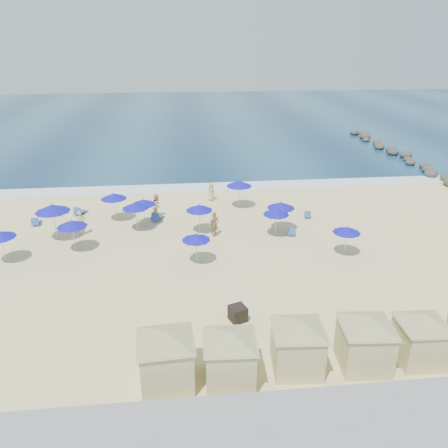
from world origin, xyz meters
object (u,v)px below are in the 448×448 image
Objects in this scene: umbrella_0 at (52,208)px; umbrella_5 at (135,206)px; cabana_2 at (298,338)px; beachgoer_1 at (157,206)px; trash_bin at (238,313)px; umbrella_8 at (281,205)px; umbrella_1 at (0,234)px; umbrella_10 at (276,212)px; umbrella_2 at (114,196)px; umbrella_7 at (199,208)px; cabana_4 at (422,332)px; umbrella_9 at (239,183)px; umbrella_6 at (196,237)px; umbrella_11 at (347,230)px; cabana_0 at (166,350)px; rock_jetty at (397,154)px; cabana_3 at (366,335)px; beachgoer_3 at (211,192)px; cabana_1 at (230,350)px; beachgoer_2 at (214,224)px; umbrella_3 at (72,224)px; beachgoer_0 at (81,223)px; umbrella_4 at (143,202)px.

umbrella_0 reaches higher than umbrella_5.
cabana_2 is 19.32m from beachgoer_1.
umbrella_8 reaches higher than trash_bin.
umbrella_10 is at bearing 6.58° from umbrella_1.
umbrella_5 is (-5.93, 11.95, 1.55)m from trash_bin.
umbrella_2 is 1.03× the size of umbrella_7.
cabana_4 reaches higher than umbrella_7.
trash_bin is 16.09m from umbrella_9.
umbrella_10 reaches higher than umbrella_6.
umbrella_9 is 1.18× the size of umbrella_11.
cabana_0 is at bearing -118.52° from umbrella_10.
cabana_4 is 1.52× the size of umbrella_0.
cabana_3 reaches higher than rock_jetty.
rock_jetty is 16.58× the size of beachgoer_3.
umbrella_6 reaches higher than beachgoer_3.
rock_jetty is 40.27m from umbrella_0.
cabana_2 reaches higher than umbrella_0.
umbrella_11 is at bearing -21.61° from umbrella_5.
cabana_1 is at bearing 44.43° from beachgoer_3.
cabana_0 is 15.75m from umbrella_1.
beachgoer_1 is at bearing 6.63° from umbrella_2.
beachgoer_2 is (-23.82, -20.41, 0.56)m from rock_jetty.
umbrella_9 is 6.26m from umbrella_10.
beachgoer_1 is at bearing 109.77° from cabana_2.
umbrella_6 is 1.28× the size of beachgoer_3.
umbrella_3 is (-17.31, 12.71, 0.48)m from cabana_4.
cabana_4 is at bearing -92.47° from umbrella_11.
umbrella_3 is (-33.31, -21.84, 1.61)m from rock_jetty.
umbrella_2 is 1.28× the size of beachgoer_0.
umbrella_9 is at bearing -61.59° from beachgoer_1.
cabana_0 reaches higher than cabana_3.
cabana_3 reaches higher than umbrella_2.
cabana_4 reaches higher than beachgoer_1.
umbrella_7 reaches higher than umbrella_4.
trash_bin is at bearing -63.61° from umbrella_5.
cabana_0 reaches higher than trash_bin.
beachgoer_3 is at bearing 69.46° from trash_bin.
trash_bin is at bearing 153.25° from cabana_4.
rock_jetty is at bearing 32.30° from trash_bin.
beachgoer_1 reaches higher than beachgoer_0.
umbrella_2 is 1.01× the size of umbrella_3.
beachgoer_0 reaches higher than rock_jetty.
umbrella_9 is 3.19m from beachgoer_3.
cabana_0 is at bearing -151.29° from beachgoer_2.
umbrella_7 is 5.93m from umbrella_8.
cabana_2 is 1.89× the size of umbrella_8.
cabana_2 reaches higher than trash_bin.
umbrella_11 is at bearing -26.38° from umbrella_7.
umbrella_3 is at bearing -146.76° from rock_jetty.
umbrella_2 reaches higher than umbrella_3.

